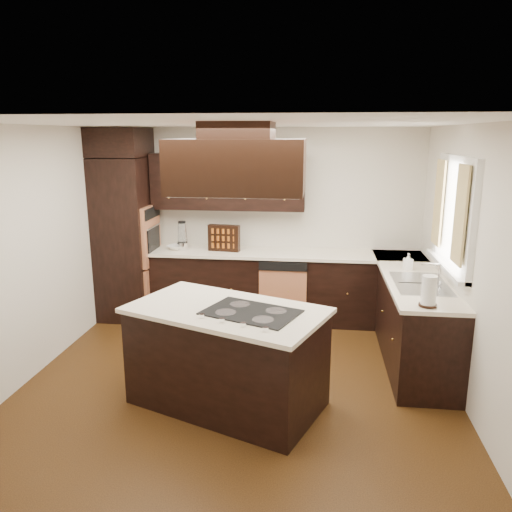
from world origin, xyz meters
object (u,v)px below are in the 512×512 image
(island, at_px, (227,359))
(range_hood, at_px, (238,166))
(spice_rack, at_px, (224,238))
(oven_column, at_px, (126,239))

(island, xyz_separation_m, range_hood, (0.14, -0.13, 1.72))
(island, bearing_deg, range_hood, -21.38)
(island, distance_m, spice_rack, 2.33)
(oven_column, bearing_deg, island, -50.75)
(island, height_order, spice_rack, spice_rack)
(spice_rack, bearing_deg, oven_column, -169.33)
(oven_column, height_order, range_hood, range_hood)
(island, height_order, range_hood, range_hood)
(oven_column, height_order, spice_rack, oven_column)
(range_hood, bearing_deg, oven_column, 129.74)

